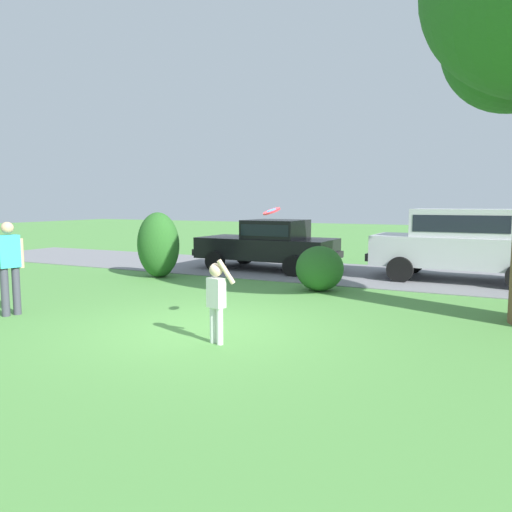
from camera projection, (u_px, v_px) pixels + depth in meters
The scene contains 9 objects.
ground_plane at pixel (206, 327), 8.21m from camera, with size 80.00×80.00×0.00m, color #518E42.
driveway_strip at pixel (332, 273), 14.54m from camera, with size 28.00×4.40×0.02m, color slate.
shrub_near_tree at pixel (159, 247), 13.65m from camera, with size 1.21×1.09×1.82m.
shrub_centre_left at pixel (320, 269), 11.55m from camera, with size 1.14×1.09×1.07m.
parked_sedan at pixel (269, 243), 15.06m from camera, with size 4.44×2.18×1.56m.
parked_suv at pixel (462, 241), 12.89m from camera, with size 4.73×2.17×1.92m.
child_thrower at pixel (216, 296), 7.20m from camera, with size 0.47×0.22×1.29m.
frisbee at pixel (272, 211), 7.53m from camera, with size 0.30×0.28×0.17m.
adult_onlooker at pixel (9, 263), 8.98m from camera, with size 0.33×0.50×1.74m.
Camera 1 is at (4.27, -6.85, 2.10)m, focal length 34.25 mm.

